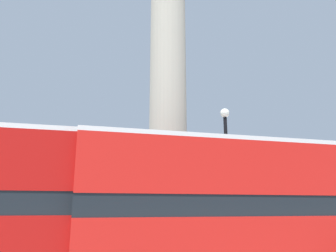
% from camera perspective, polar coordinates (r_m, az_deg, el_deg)
% --- Properties ---
extents(monument_column, '(5.20, 5.20, 20.46)m').
position_cam_1_polar(monument_column, '(16.96, 0.00, 3.59)').
color(monument_column, '#ADA593').
rests_on(monument_column, ground_plane).
extents(bus_c, '(10.89, 3.36, 4.26)m').
position_cam_1_polar(bus_c, '(10.55, 15.31, -13.48)').
color(bus_c, red).
rests_on(bus_c, ground_plane).
extents(equestrian_statue, '(4.09, 3.50, 5.71)m').
position_cam_1_polar(equestrian_statue, '(25.34, 22.98, -14.71)').
color(equestrian_statue, '#ADA593').
rests_on(equestrian_statue, ground_plane).
extents(street_lamp, '(0.37, 0.37, 6.21)m').
position_cam_1_polar(street_lamp, '(12.82, 10.40, -10.11)').
color(street_lamp, black).
rests_on(street_lamp, ground_plane).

